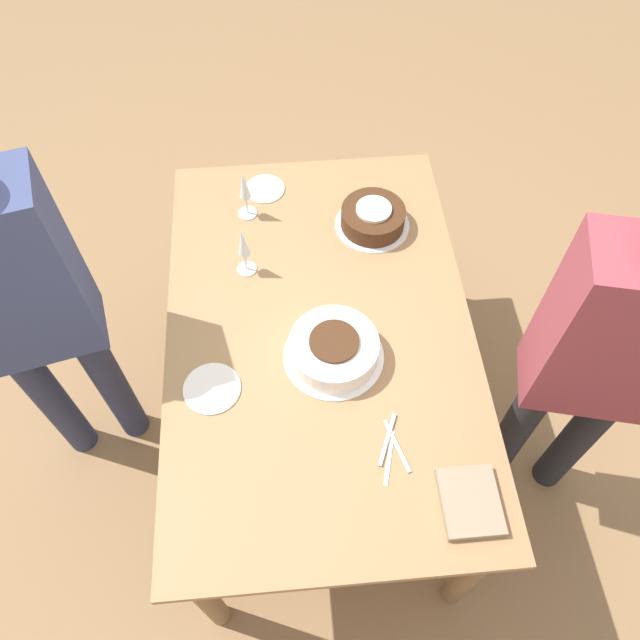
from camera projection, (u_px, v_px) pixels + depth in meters
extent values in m
plane|color=#8E6B47|center=(320.00, 426.00, 2.68)|extent=(12.00, 12.00, 0.00)
cube|color=#9E754C|center=(320.00, 331.00, 2.04)|extent=(1.57, 1.00, 0.03)
cylinder|color=brown|center=(471.00, 572.00, 2.00)|extent=(0.07, 0.07, 0.75)
cylinder|color=brown|center=(401.00, 237.00, 2.78)|extent=(0.07, 0.07, 0.75)
cylinder|color=brown|center=(205.00, 597.00, 1.96)|extent=(0.07, 0.07, 0.75)
cylinder|color=brown|center=(210.00, 249.00, 2.74)|extent=(0.07, 0.07, 0.75)
cylinder|color=white|center=(334.00, 356.00, 1.97)|extent=(0.32, 0.32, 0.01)
cylinder|color=white|center=(334.00, 349.00, 1.94)|extent=(0.28, 0.28, 0.08)
cylinder|color=#422614|center=(334.00, 341.00, 1.90)|extent=(0.15, 0.15, 0.01)
cylinder|color=white|center=(372.00, 225.00, 2.27)|extent=(0.27, 0.27, 0.01)
cylinder|color=#422614|center=(373.00, 217.00, 2.24)|extent=(0.23, 0.23, 0.07)
cylinder|color=white|center=(374.00, 209.00, 2.21)|extent=(0.13, 0.13, 0.01)
cylinder|color=silver|center=(247.00, 269.00, 2.16)|extent=(0.07, 0.07, 0.00)
cylinder|color=silver|center=(246.00, 261.00, 2.13)|extent=(0.01, 0.01, 0.08)
cone|color=silver|center=(243.00, 242.00, 2.05)|extent=(0.04, 0.04, 0.11)
cylinder|color=silver|center=(248.00, 213.00, 2.31)|extent=(0.07, 0.07, 0.00)
cylinder|color=silver|center=(247.00, 204.00, 2.27)|extent=(0.01, 0.01, 0.09)
cone|color=silver|center=(244.00, 185.00, 2.19)|extent=(0.04, 0.04, 0.11)
cylinder|color=white|center=(212.00, 389.00, 1.91)|extent=(0.18, 0.18, 0.01)
cylinder|color=white|center=(265.00, 189.00, 2.37)|extent=(0.15, 0.15, 0.01)
cube|color=silver|center=(389.00, 458.00, 1.79)|extent=(0.17, 0.06, 0.00)
cube|color=silver|center=(397.00, 446.00, 1.80)|extent=(0.17, 0.06, 0.00)
cube|color=silver|center=(387.00, 439.00, 1.81)|extent=(0.16, 0.08, 0.00)
cube|color=gray|center=(470.00, 502.00, 1.70)|extent=(0.19, 0.16, 0.03)
cylinder|color=#232328|center=(577.00, 438.00, 2.25)|extent=(0.11, 0.11, 0.76)
cylinder|color=#232328|center=(515.00, 429.00, 2.27)|extent=(0.11, 0.11, 0.76)
cube|color=brown|center=(624.00, 331.00, 1.68)|extent=(0.31, 0.44, 0.63)
cylinder|color=#2D334C|center=(52.00, 399.00, 2.32)|extent=(0.11, 0.11, 0.77)
cylinder|color=#2D334C|center=(111.00, 383.00, 2.36)|extent=(0.11, 0.11, 0.77)
cube|color=#38426B|center=(1.00, 277.00, 1.75)|extent=(0.31, 0.44, 0.65)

